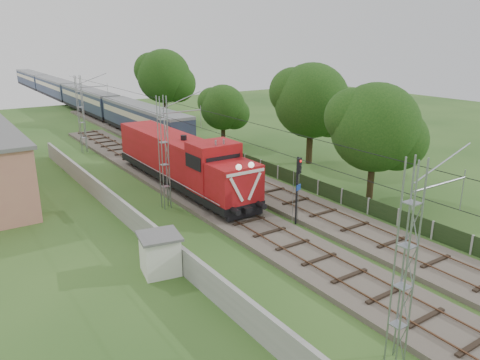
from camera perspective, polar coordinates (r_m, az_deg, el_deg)
ground at (r=26.38m, az=8.60°, el=-9.68°), size 140.00×140.00×0.00m
track_main at (r=31.32m, az=-0.03°, el=-4.66°), size 4.20×70.00×0.45m
track_side at (r=44.32m, az=-4.04°, el=1.90°), size 4.20×80.00×0.45m
catenary at (r=32.94m, az=-9.19°, el=3.29°), size 3.31×70.00×8.00m
boundary_wall at (r=32.65m, az=-14.57°, el=-3.24°), size 0.25×40.00×1.50m
fence at (r=33.43m, az=15.38°, el=-3.10°), size 0.12×32.00×1.20m
locomotive at (r=37.48m, az=-7.14°, el=2.43°), size 3.21×18.35×4.66m
coach_rake at (r=87.68m, az=-20.02°, el=10.01°), size 2.87×85.69×3.32m
signal_post at (r=29.95m, az=7.09°, el=0.15°), size 0.48×0.39×4.55m
relay_hut at (r=24.77m, az=-9.72°, el=-8.83°), size 2.40×2.40×2.13m
tree_a at (r=35.19m, az=16.26°, el=6.07°), size 6.75×6.43×8.75m
tree_b at (r=44.79m, az=8.80°, el=9.44°), size 7.36×7.01×9.54m
tree_c at (r=52.16m, az=-2.03°, el=8.78°), size 5.22×4.97×6.76m
tree_d at (r=67.98m, az=-9.18°, el=12.32°), size 7.81×7.44×10.12m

